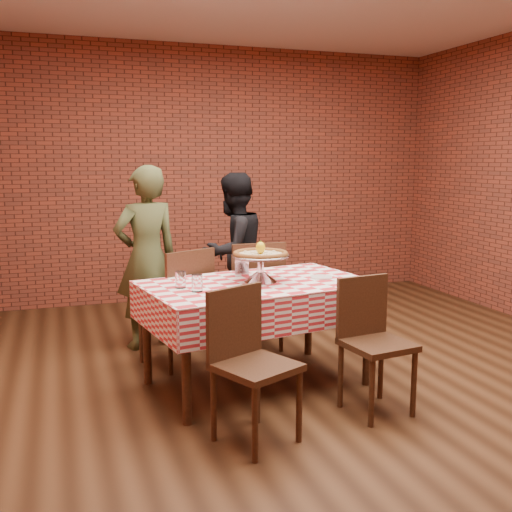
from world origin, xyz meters
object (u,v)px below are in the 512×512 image
at_px(water_glass_right, 180,280).
at_px(chair_far_left, 175,306).
at_px(water_glass_left, 197,283).
at_px(diner_black, 233,252).
at_px(chair_near_right, 378,347).
at_px(pizza_stand, 260,268).
at_px(diner_olive, 147,258).
at_px(condiment_caddy, 240,265).
at_px(pizza, 261,255).
at_px(chair_near_left, 256,368).
at_px(chair_far_right, 252,294).
at_px(table, 257,334).

distance_m(water_glass_right, chair_far_left, 0.75).
bearing_deg(water_glass_left, diner_black, 65.60).
bearing_deg(diner_black, chair_near_right, 69.24).
bearing_deg(pizza_stand, diner_olive, 119.75).
bearing_deg(chair_far_left, diner_olive, -99.26).
xyz_separation_m(pizza_stand, condiment_caddy, (-0.07, 0.26, -0.02)).
xyz_separation_m(pizza, diner_olive, (-0.64, 1.13, -0.17)).
distance_m(pizza, condiment_caddy, 0.30).
height_order(pizza_stand, pizza, pizza).
bearing_deg(chair_near_right, diner_black, 90.88).
relative_size(chair_near_left, chair_near_right, 1.02).
bearing_deg(diner_black, chair_near_left, 47.13).
bearing_deg(chair_far_right, pizza, 77.39).
bearing_deg(table, water_glass_left, -161.00).
bearing_deg(water_glass_right, pizza, 3.07).
distance_m(table, diner_black, 1.49).
bearing_deg(water_glass_right, chair_far_right, 47.23).
distance_m(chair_near_left, chair_far_right, 1.76).
bearing_deg(chair_near_left, pizza_stand, 44.70).
distance_m(chair_near_right, chair_far_right, 1.58).
height_order(pizza_stand, diner_black, diner_black).
bearing_deg(chair_far_right, chair_near_left, 74.05).
bearing_deg(pizza_stand, water_glass_left, -160.66).
relative_size(pizza, chair_near_right, 0.45).
bearing_deg(table, chair_far_left, 125.97).
distance_m(pizza, diner_olive, 1.31).
bearing_deg(chair_near_left, chair_far_right, 47.80).
xyz_separation_m(chair_far_left, chair_far_right, (0.71, 0.19, 0.00)).
xyz_separation_m(water_glass_left, chair_near_right, (1.05, -0.54, -0.38)).
bearing_deg(water_glass_left, chair_far_left, 89.78).
xyz_separation_m(pizza_stand, diner_olive, (-0.64, 1.13, -0.07)).
bearing_deg(chair_far_left, water_glass_right, 57.19).
bearing_deg(chair_near_right, chair_near_left, -178.79).
relative_size(chair_far_right, diner_black, 0.63).
relative_size(water_glass_left, condiment_caddy, 0.74).
xyz_separation_m(chair_near_left, diner_black, (0.54, 2.27, 0.31)).
relative_size(condiment_caddy, chair_far_left, 0.16).
xyz_separation_m(chair_far_left, diner_black, (0.72, 0.78, 0.28)).
height_order(water_glass_left, diner_black, diner_black).
bearing_deg(chair_far_left, chair_near_right, 102.18).
relative_size(chair_near_left, chair_far_left, 0.95).
distance_m(pizza_stand, condiment_caddy, 0.27).
height_order(chair_near_left, diner_olive, diner_olive).
bearing_deg(diner_olive, water_glass_left, 82.04).
relative_size(water_glass_left, chair_far_right, 0.12).
bearing_deg(chair_far_left, chair_far_right, 169.86).
bearing_deg(table, condiment_caddy, 98.10).
distance_m(pizza_stand, water_glass_right, 0.59).
bearing_deg(water_glass_left, table, 19.00).
bearing_deg(pizza, diner_black, 81.27).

